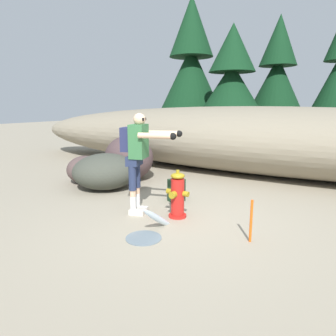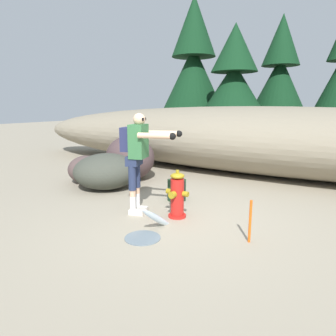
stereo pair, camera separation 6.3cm
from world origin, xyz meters
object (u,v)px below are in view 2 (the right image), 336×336
object	(u,v)px
boulder_large	(130,158)
boulder_small	(86,169)
fire_hydrant	(177,196)
spare_backpack	(177,190)
boulder_outlier	(110,167)
survey_stake	(250,221)
boulder_mid	(106,171)
utility_worker	(138,151)

from	to	relation	value
boulder_large	boulder_small	xyz separation A→B (m)	(-0.71, -0.81, -0.23)
boulder_small	boulder_large	bearing A→B (deg)	48.73
fire_hydrant	boulder_small	distance (m)	3.17
spare_backpack	boulder_small	size ratio (longest dim) A/B	0.52
boulder_large	boulder_outlier	world-z (taller)	boulder_large
fire_hydrant	boulder_large	bearing A→B (deg)	143.81
spare_backpack	survey_stake	world-z (taller)	survey_stake
boulder_large	boulder_small	size ratio (longest dim) A/B	1.47
spare_backpack	boulder_mid	world-z (taller)	boulder_mid
spare_backpack	survey_stake	xyz separation A→B (m)	(1.77, -1.09, 0.08)
spare_backpack	utility_worker	bearing A→B (deg)	104.84
survey_stake	boulder_large	bearing A→B (deg)	150.99
boulder_large	survey_stake	size ratio (longest dim) A/B	2.22
fire_hydrant	boulder_outlier	distance (m)	3.80
fire_hydrant	spare_backpack	world-z (taller)	fire_hydrant
boulder_mid	survey_stake	bearing A→B (deg)	-16.45
boulder_large	boulder_mid	size ratio (longest dim) A/B	0.92
utility_worker	boulder_small	bearing A→B (deg)	139.70
utility_worker	survey_stake	bearing A→B (deg)	-19.97
boulder_small	boulder_mid	bearing A→B (deg)	-11.63
spare_backpack	boulder_outlier	distance (m)	3.05
boulder_outlier	survey_stake	size ratio (longest dim) A/B	0.83
fire_hydrant	survey_stake	size ratio (longest dim) A/B	1.35
survey_stake	spare_backpack	bearing A→B (deg)	148.49
spare_backpack	survey_stake	distance (m)	2.08
fire_hydrant	utility_worker	world-z (taller)	utility_worker
utility_worker	boulder_mid	bearing A→B (deg)	134.12
boulder_small	utility_worker	bearing A→B (deg)	-24.33
spare_backpack	boulder_mid	bearing A→B (deg)	28.07
spare_backpack	boulder_large	size ratio (longest dim) A/B	0.35
utility_worker	survey_stake	size ratio (longest dim) A/B	2.87
boulder_large	survey_stake	world-z (taller)	boulder_large
fire_hydrant	boulder_outlier	world-z (taller)	fire_hydrant
utility_worker	boulder_large	world-z (taller)	utility_worker
spare_backpack	survey_stake	size ratio (longest dim) A/B	0.78
spare_backpack	boulder_mid	size ratio (longest dim) A/B	0.33
spare_backpack	boulder_small	distance (m)	2.60
boulder_mid	boulder_outlier	distance (m)	1.60
spare_backpack	boulder_outlier	xyz separation A→B (m)	(-2.80, 1.20, -0.05)
utility_worker	boulder_small	distance (m)	2.73
boulder_large	boulder_small	distance (m)	1.10
spare_backpack	boulder_small	world-z (taller)	boulder_small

